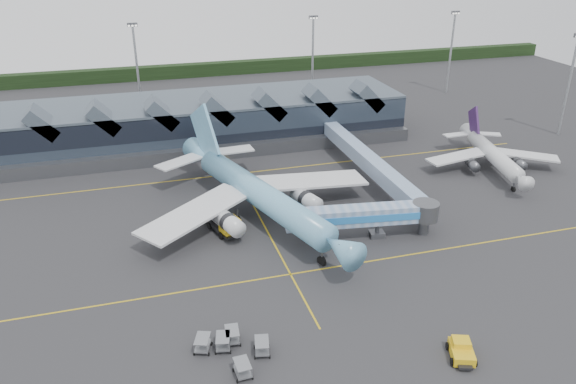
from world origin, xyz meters
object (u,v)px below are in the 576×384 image
object	(u,v)px
main_airliner	(256,191)
regional_jet	(492,153)
fuel_truck	(217,216)
pushback_tug	(461,351)
jet_bridge	(372,216)

from	to	relation	value
main_airliner	regional_jet	world-z (taller)	main_airliner
fuel_truck	pushback_tug	distance (m)	41.74
main_airliner	pushback_tug	world-z (taller)	main_airliner
regional_jet	fuel_truck	world-z (taller)	regional_jet
jet_bridge	fuel_truck	bearing A→B (deg)	164.15
main_airliner	jet_bridge	world-z (taller)	main_airliner
regional_jet	pushback_tug	world-z (taller)	regional_jet
main_airliner	pushback_tug	bearing A→B (deg)	-88.51
regional_jet	jet_bridge	distance (m)	38.16
regional_jet	pushback_tug	bearing A→B (deg)	-115.23
jet_bridge	fuel_truck	xyz separation A→B (m)	(-21.47, 9.58, -1.65)
regional_jet	jet_bridge	world-z (taller)	regional_jet
pushback_tug	main_airliner	bearing A→B (deg)	129.54
regional_jet	pushback_tug	distance (m)	57.29
main_airliner	pushback_tug	size ratio (longest dim) A/B	9.91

